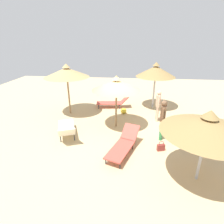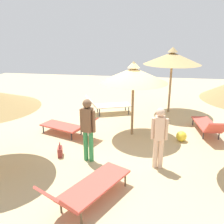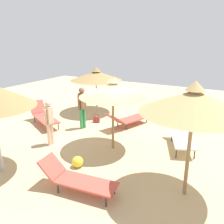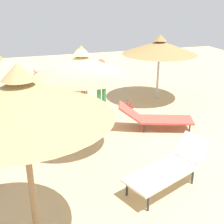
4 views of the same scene
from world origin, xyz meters
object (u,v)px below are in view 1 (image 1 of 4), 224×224
object	(u,v)px
parasol_umbrella_front	(116,85)
lounge_chair_far_left	(113,102)
lounge_chair_near_left	(202,128)
handbag	(161,147)
person_standing_far_right	(163,118)
beach_ball	(124,111)
parasol_umbrella_edge	(208,125)
parasol_umbrella_back	(67,72)
lounge_chair_center	(67,128)
parasol_umbrella_far_right	(156,71)
lounge_chair_near_right	(124,144)
person_standing_back	(158,104)

from	to	relation	value
parasol_umbrella_front	lounge_chair_far_left	distance (m)	3.19
parasol_umbrella_front	lounge_chair_near_left	distance (m)	4.28
lounge_chair_far_left	handbag	distance (m)	5.13
lounge_chair_far_left	person_standing_far_right	world-z (taller)	person_standing_far_right
lounge_chair_near_left	beach_ball	xyz separation A→B (m)	(3.58, -2.27, -0.25)
parasol_umbrella_front	person_standing_far_right	bearing A→B (deg)	153.07
parasol_umbrella_edge	parasol_umbrella_back	bearing A→B (deg)	-40.33
parasol_umbrella_edge	lounge_chair_far_left	xyz separation A→B (m)	(3.22, -6.02, -1.54)
parasol_umbrella_back	lounge_chair_far_left	size ratio (longest dim) A/B	1.38
lounge_chair_center	person_standing_far_right	bearing A→B (deg)	-176.75
lounge_chair_near_left	handbag	world-z (taller)	lounge_chair_near_left
parasol_umbrella_far_right	parasol_umbrella_edge	world-z (taller)	parasol_umbrella_far_right
parasol_umbrella_back	beach_ball	distance (m)	3.84
lounge_chair_center	lounge_chair_near_right	size ratio (longest dim) A/B	0.93
person_standing_far_right	beach_ball	world-z (taller)	person_standing_far_right
lounge_chair_near_left	handbag	size ratio (longest dim) A/B	5.26
lounge_chair_far_left	lounge_chair_near_left	world-z (taller)	lounge_chair_near_left
lounge_chair_near_right	person_standing_far_right	bearing A→B (deg)	-144.68
lounge_chair_far_left	person_standing_far_right	distance (m)	4.46
parasol_umbrella_back	lounge_chair_far_left	world-z (taller)	parasol_umbrella_back
parasol_umbrella_edge	lounge_chair_near_left	world-z (taller)	parasol_umbrella_edge
lounge_chair_center	person_standing_far_right	size ratio (longest dim) A/B	1.15
lounge_chair_center	lounge_chair_near_right	world-z (taller)	lounge_chair_center
person_standing_back	beach_ball	distance (m)	2.12
lounge_chair_center	handbag	bearing A→B (deg)	170.70
parasol_umbrella_far_right	parasol_umbrella_edge	size ratio (longest dim) A/B	1.07
parasol_umbrella_edge	beach_ball	distance (m)	5.92
lounge_chair_near_left	beach_ball	bearing A→B (deg)	-32.30
person_standing_back	handbag	xyz separation A→B (m)	(0.18, 2.80, -0.79)
parasol_umbrella_far_right	lounge_chair_center	world-z (taller)	parasol_umbrella_far_right
lounge_chair_center	lounge_chair_near_right	distance (m)	2.71
parasol_umbrella_far_right	parasol_umbrella_front	xyz separation A→B (m)	(2.11, 2.94, -0.17)
parasol_umbrella_edge	handbag	xyz separation A→B (m)	(0.90, -1.45, -1.75)
parasol_umbrella_back	parasol_umbrella_far_right	size ratio (longest dim) A/B	1.02
parasol_umbrella_back	lounge_chair_center	size ratio (longest dim) A/B	1.39
parasol_umbrella_edge	handbag	size ratio (longest dim) A/B	6.14
parasol_umbrella_front	parasol_umbrella_edge	distance (m)	4.42
parasol_umbrella_far_right	parasol_umbrella_front	world-z (taller)	parasol_umbrella_far_right
parasol_umbrella_back	parasol_umbrella_front	world-z (taller)	parasol_umbrella_back
parasol_umbrella_far_right	beach_ball	distance (m)	3.06
lounge_chair_near_right	parasol_umbrella_far_right	bearing A→B (deg)	-107.89
lounge_chair_near_left	parasol_umbrella_back	bearing A→B (deg)	-16.67
parasol_umbrella_edge	person_standing_back	bearing A→B (deg)	-80.35
person_standing_far_right	lounge_chair_near_left	bearing A→B (deg)	-166.41
parasol_umbrella_far_right	person_standing_far_right	distance (m)	4.17
lounge_chair_far_left	handbag	xyz separation A→B (m)	(-2.32, 4.57, -0.21)
person_standing_far_right	beach_ball	xyz separation A→B (m)	(1.75, -2.71, -0.86)
lounge_chair_near_left	lounge_chair_near_right	bearing A→B (deg)	24.57
lounge_chair_near_right	person_standing_back	size ratio (longest dim) A/B	1.32
parasol_umbrella_back	person_standing_back	distance (m)	5.17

